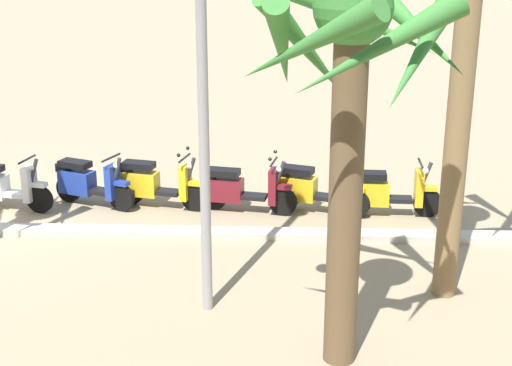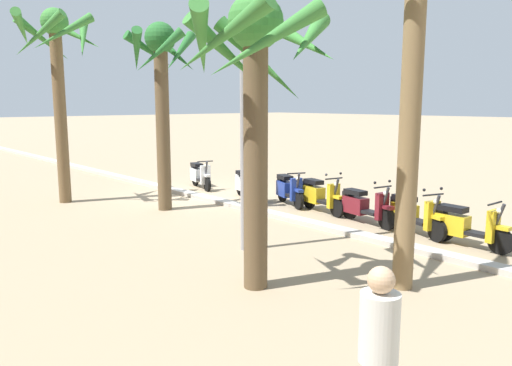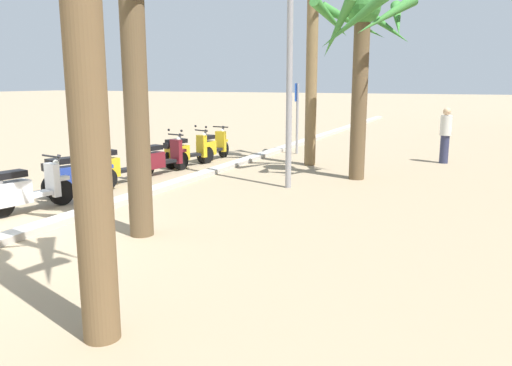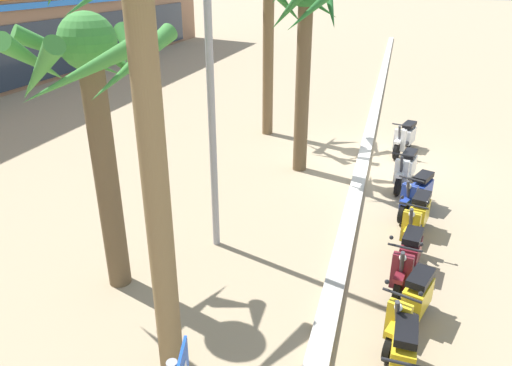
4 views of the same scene
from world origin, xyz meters
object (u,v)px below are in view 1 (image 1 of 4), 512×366
at_px(scooter_yellow_gap_after_mid, 313,189).
at_px(scooter_yellow_mid_front, 385,192).
at_px(scooter_blue_tail_end, 88,183).
at_px(scooter_maroon_mid_rear, 240,189).
at_px(palm_tree_near_sign, 351,78).
at_px(scooter_yellow_lead_nearest, 154,184).
at_px(street_lamp, 201,13).
at_px(scooter_white_last_in_row, 2,186).

bearing_deg(scooter_yellow_gap_after_mid, scooter_yellow_mid_front, 174.43).
height_order(scooter_yellow_mid_front, scooter_blue_tail_end, same).
xyz_separation_m(scooter_yellow_mid_front, scooter_maroon_mid_rear, (2.66, -0.07, -0.00)).
xyz_separation_m(scooter_yellow_mid_front, palm_tree_near_sign, (1.13, 4.91, 3.04)).
bearing_deg(scooter_yellow_lead_nearest, scooter_yellow_gap_after_mid, 177.50).
xyz_separation_m(scooter_yellow_lead_nearest, scooter_blue_tail_end, (1.27, -0.04, -0.01)).
distance_m(scooter_yellow_mid_front, palm_tree_near_sign, 5.88).
relative_size(scooter_yellow_gap_after_mid, scooter_maroon_mid_rear, 0.97).
height_order(scooter_maroon_mid_rear, street_lamp, street_lamp).
xyz_separation_m(scooter_yellow_gap_after_mid, palm_tree_near_sign, (-0.18, 5.04, 3.03)).
relative_size(scooter_yellow_lead_nearest, palm_tree_near_sign, 0.39).
height_order(scooter_yellow_mid_front, street_lamp, street_lamp).
distance_m(scooter_yellow_mid_front, street_lamp, 5.90).
height_order(scooter_yellow_gap_after_mid, scooter_white_last_in_row, scooter_yellow_gap_after_mid).
xyz_separation_m(scooter_yellow_lead_nearest, street_lamp, (-1.42, 3.95, 3.57)).
relative_size(scooter_yellow_mid_front, scooter_yellow_gap_after_mid, 1.01).
xyz_separation_m(scooter_yellow_gap_after_mid, scooter_blue_tail_end, (4.25, -0.17, 0.00)).
bearing_deg(scooter_blue_tail_end, palm_tree_near_sign, 130.41).
bearing_deg(palm_tree_near_sign, scooter_yellow_mid_front, -103.01).
distance_m(scooter_maroon_mid_rear, scooter_yellow_lead_nearest, 1.65).
relative_size(scooter_blue_tail_end, palm_tree_near_sign, 0.35).
distance_m(scooter_maroon_mid_rear, scooter_white_last_in_row, 4.47).
distance_m(palm_tree_near_sign, street_lamp, 2.20).
bearing_deg(street_lamp, palm_tree_near_sign, 145.18).
distance_m(scooter_maroon_mid_rear, street_lamp, 5.21).
bearing_deg(scooter_white_last_in_row, scooter_yellow_lead_nearest, -175.63).
xyz_separation_m(scooter_blue_tail_end, palm_tree_near_sign, (-4.43, 5.21, 3.03)).
bearing_deg(scooter_yellow_lead_nearest, street_lamp, 109.71).
distance_m(scooter_white_last_in_row, palm_tree_near_sign, 8.35).
bearing_deg(scooter_yellow_lead_nearest, palm_tree_near_sign, 121.49).
bearing_deg(scooter_yellow_gap_after_mid, scooter_yellow_lead_nearest, -2.50).
bearing_deg(scooter_white_last_in_row, street_lamp, 138.67).
relative_size(scooter_yellow_gap_after_mid, palm_tree_near_sign, 0.38).
bearing_deg(palm_tree_near_sign, scooter_white_last_in_row, -39.55).
bearing_deg(scooter_yellow_mid_front, scooter_yellow_lead_nearest, -3.44).
relative_size(scooter_yellow_lead_nearest, scooter_white_last_in_row, 1.03).
bearing_deg(scooter_blue_tail_end, street_lamp, 123.93).
height_order(scooter_yellow_mid_front, scooter_maroon_mid_rear, scooter_maroon_mid_rear).
bearing_deg(scooter_yellow_mid_front, scooter_yellow_gap_after_mid, -5.57).
bearing_deg(scooter_blue_tail_end, scooter_yellow_lead_nearest, 178.21).
height_order(scooter_yellow_gap_after_mid, street_lamp, street_lamp).
distance_m(scooter_yellow_gap_after_mid, scooter_blue_tail_end, 4.26).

